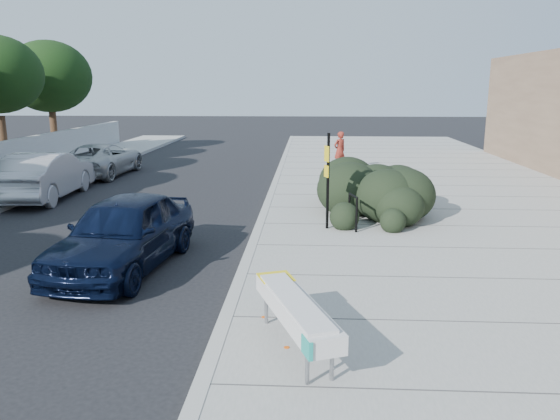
{
  "coord_description": "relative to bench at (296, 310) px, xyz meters",
  "views": [
    {
      "loc": [
        1.28,
        -9.94,
        3.68
      ],
      "look_at": [
        0.65,
        1.87,
        1.0
      ],
      "focal_mm": 35.0,
      "sensor_mm": 36.0,
      "label": 1
    }
  ],
  "objects": [
    {
      "name": "ground",
      "position": [
        -1.12,
        3.02,
        -0.73
      ],
      "size": [
        120.0,
        120.0,
        0.0
      ],
      "primitive_type": "plane",
      "color": "black",
      "rests_on": "ground"
    },
    {
      "name": "sidewalk_near",
      "position": [
        4.48,
        8.02,
        -0.65
      ],
      "size": [
        11.2,
        50.0,
        0.15
      ],
      "primitive_type": "cube",
      "color": "gray",
      "rests_on": "ground"
    },
    {
      "name": "curb_near",
      "position": [
        -1.12,
        8.02,
        -0.64
      ],
      "size": [
        0.22,
        50.0,
        0.17
      ],
      "primitive_type": "cube",
      "color": "#9E9E99",
      "rests_on": "ground"
    },
    {
      "name": "tree_far_f",
      "position": [
        -13.62,
        22.02,
        3.46
      ],
      "size": [
        4.4,
        4.4,
        6.07
      ],
      "color": "#332114",
      "rests_on": "ground"
    },
    {
      "name": "bench",
      "position": [
        0.0,
        0.0,
        0.0
      ],
      "size": [
        1.28,
        2.45,
        0.73
      ],
      "rotation": [
        0.0,
        0.0,
        0.35
      ],
      "color": "gray",
      "rests_on": "sidewalk_near"
    },
    {
      "name": "bike_rack",
      "position": [
        1.27,
        6.52,
        -0.04
      ],
      "size": [
        0.2,
        0.6,
        0.89
      ],
      "rotation": [
        0.0,
        0.0,
        0.26
      ],
      "color": "black",
      "rests_on": "sidewalk_near"
    },
    {
      "name": "sign_post",
      "position": [
        0.62,
        6.59,
        0.81
      ],
      "size": [
        0.14,
        0.27,
        2.42
      ],
      "rotation": [
        0.0,
        0.0,
        0.34
      ],
      "color": "black",
      "rests_on": "sidewalk_near"
    },
    {
      "name": "hedge",
      "position": [
        2.05,
        8.44,
        0.23
      ],
      "size": [
        2.7,
        4.56,
        1.62
      ],
      "primitive_type": "ellipsoid",
      "rotation": [
        0.0,
        0.0,
        0.13
      ],
      "color": "black",
      "rests_on": "sidewalk_near"
    },
    {
      "name": "sedan_navy",
      "position": [
        -3.62,
        3.68,
        0.04
      ],
      "size": [
        2.33,
        4.68,
        1.53
      ],
      "primitive_type": "imported",
      "rotation": [
        0.0,
        0.0,
        -0.12
      ],
      "color": "black",
      "rests_on": "ground"
    },
    {
      "name": "wagon_silver",
      "position": [
        -8.62,
        10.62,
        0.06
      ],
      "size": [
        1.9,
        4.86,
        1.58
      ],
      "primitive_type": "imported",
      "rotation": [
        0.0,
        0.0,
        3.19
      ],
      "color": "#A1A0A5",
      "rests_on": "ground"
    },
    {
      "name": "suv_silver",
      "position": [
        -8.62,
        15.66,
        -0.05
      ],
      "size": [
        2.45,
        4.95,
        1.35
      ],
      "primitive_type": "imported",
      "rotation": [
        0.0,
        0.0,
        3.1
      ],
      "color": "#A3A7A9",
      "rests_on": "ground"
    },
    {
      "name": "pedestrian",
      "position": [
        1.49,
        16.87,
        0.24
      ],
      "size": [
        0.71,
        0.67,
        1.64
      ],
      "primitive_type": "imported",
      "rotation": [
        0.0,
        0.0,
        3.79
      ],
      "color": "maroon",
      "rests_on": "sidewalk_near"
    }
  ]
}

